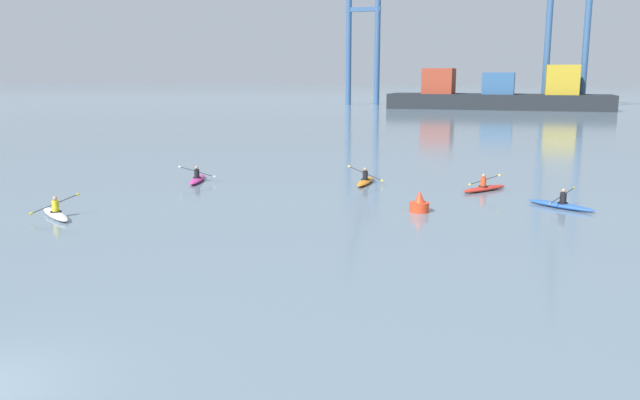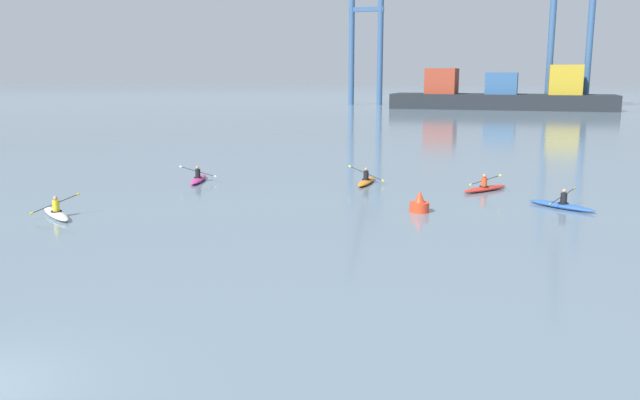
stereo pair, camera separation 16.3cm
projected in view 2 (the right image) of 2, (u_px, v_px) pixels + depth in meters
name	position (u px, v px, depth m)	size (l,w,h in m)	color
container_barge	(502.00, 95.00, 119.90)	(40.42, 10.55, 8.09)	#1E2328
gantry_crane_west	(366.00, 26.00, 134.57)	(7.46, 16.28, 35.61)	#335684
gantry_crane_west_mid	(573.00, 3.00, 118.33)	(7.99, 21.66, 37.98)	#335684
channel_buoy	(419.00, 204.00, 29.38)	(0.90, 0.90, 1.00)	red
kayak_orange	(366.00, 181.00, 37.14)	(2.17, 3.41, 1.07)	orange
kayak_magenta	(198.00, 179.00, 37.86)	(2.14, 3.43, 0.97)	#C13384
kayak_blue	(562.00, 205.00, 30.21)	(3.17, 2.36, 0.95)	#2856B2
kayak_white	(56.00, 213.00, 28.42)	(3.10, 2.48, 1.00)	silver
kayak_red	(485.00, 188.00, 34.75)	(2.47, 3.11, 1.07)	red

